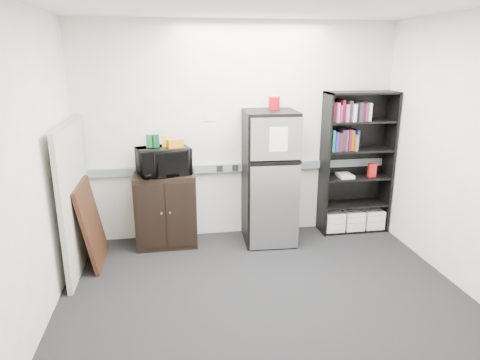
{
  "coord_description": "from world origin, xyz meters",
  "views": [
    {
      "loc": [
        -0.85,
        -3.52,
        2.29
      ],
      "look_at": [
        -0.12,
        0.9,
        0.97
      ],
      "focal_mm": 32.0,
      "sensor_mm": 36.0,
      "label": 1
    }
  ],
  "objects_px": {
    "cubicle_partition": "(75,197)",
    "bookshelf": "(356,164)",
    "cabinet": "(166,210)",
    "refrigerator": "(269,178)",
    "microwave": "(163,161)"
  },
  "relations": [
    {
      "from": "cubicle_partition",
      "to": "bookshelf",
      "type": "bearing_deg",
      "value": 8.06
    },
    {
      "from": "bookshelf",
      "to": "cubicle_partition",
      "type": "xyz_separation_m",
      "value": [
        -3.43,
        -0.49,
        -0.1
      ]
    },
    {
      "from": "bookshelf",
      "to": "microwave",
      "type": "relative_size",
      "value": 3.14
    },
    {
      "from": "cubicle_partition",
      "to": "refrigerator",
      "type": "xyz_separation_m",
      "value": [
        2.23,
        0.34,
        0.01
      ]
    },
    {
      "from": "cubicle_partition",
      "to": "cabinet",
      "type": "xyz_separation_m",
      "value": [
        0.95,
        0.42,
        -0.35
      ]
    },
    {
      "from": "cabinet",
      "to": "refrigerator",
      "type": "distance_m",
      "value": 1.34
    },
    {
      "from": "cubicle_partition",
      "to": "microwave",
      "type": "height_order",
      "value": "cubicle_partition"
    },
    {
      "from": "bookshelf",
      "to": "microwave",
      "type": "height_order",
      "value": "bookshelf"
    },
    {
      "from": "cubicle_partition",
      "to": "cabinet",
      "type": "relative_size",
      "value": 1.77
    },
    {
      "from": "cabinet",
      "to": "microwave",
      "type": "xyz_separation_m",
      "value": [
        0.0,
        -0.02,
        0.62
      ]
    },
    {
      "from": "bookshelf",
      "to": "microwave",
      "type": "distance_m",
      "value": 2.48
    },
    {
      "from": "cubicle_partition",
      "to": "microwave",
      "type": "bearing_deg",
      "value": 23.01
    },
    {
      "from": "cabinet",
      "to": "refrigerator",
      "type": "relative_size",
      "value": 0.55
    },
    {
      "from": "microwave",
      "to": "refrigerator",
      "type": "height_order",
      "value": "refrigerator"
    },
    {
      "from": "cubicle_partition",
      "to": "refrigerator",
      "type": "distance_m",
      "value": 2.26
    }
  ]
}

